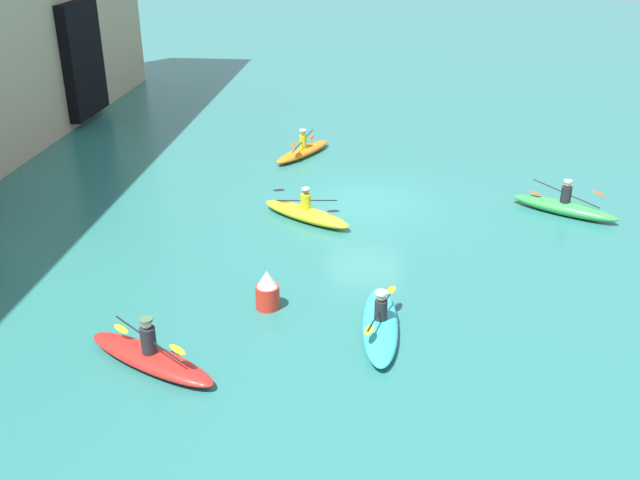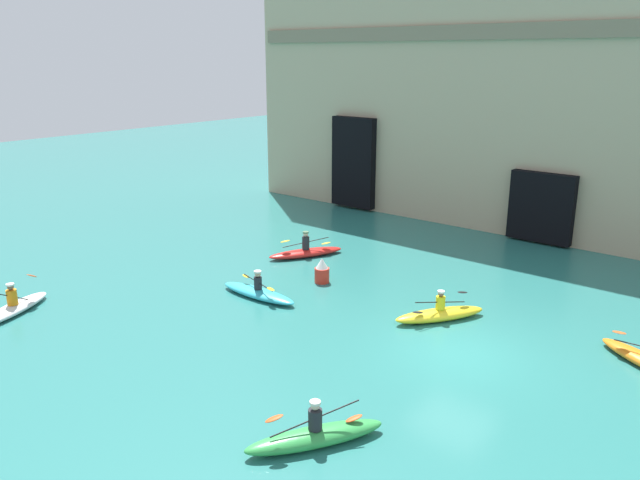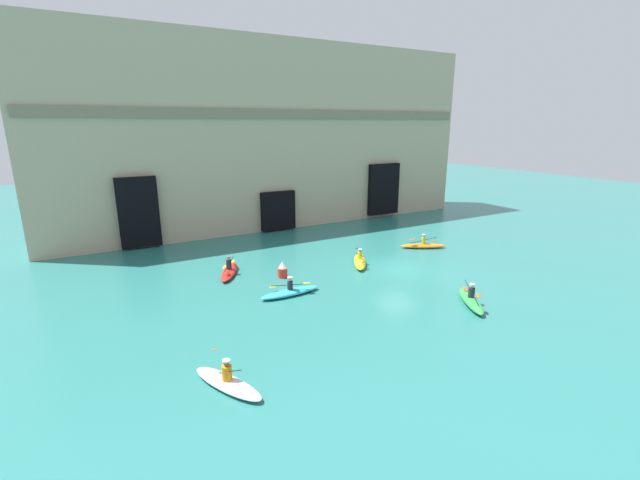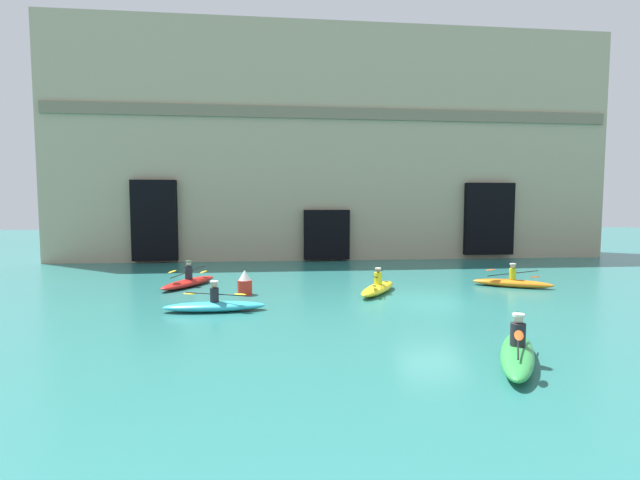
{
  "view_description": "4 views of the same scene",
  "coord_description": "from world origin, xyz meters",
  "views": [
    {
      "loc": [
        -22.29,
        -0.59,
        9.03
      ],
      "look_at": [
        -6.25,
        0.97,
        1.48
      ],
      "focal_mm": 40.0,
      "sensor_mm": 36.0,
      "label": 1
    },
    {
      "loc": [
        7.81,
        -16.11,
        8.8
      ],
      "look_at": [
        -6.58,
        1.35,
        2.08
      ],
      "focal_mm": 35.0,
      "sensor_mm": 36.0,
      "label": 2
    },
    {
      "loc": [
        -17.33,
        -20.49,
        9.15
      ],
      "look_at": [
        -4.17,
        2.79,
        1.83
      ],
      "focal_mm": 24.0,
      "sensor_mm": 36.0,
      "label": 3
    },
    {
      "loc": [
        -5.78,
        -15.47,
        3.55
      ],
      "look_at": [
        -4.14,
        1.17,
        2.32
      ],
      "focal_mm": 24.0,
      "sensor_mm": 36.0,
      "label": 4
    }
  ],
  "objects": [
    {
      "name": "ground_plane",
      "position": [
        0.0,
        0.0,
        0.0
      ],
      "size": [
        120.0,
        120.0,
        0.0
      ],
      "primitive_type": "plane",
      "color": "#28706B"
    },
    {
      "name": "kayak_green",
      "position": [
        -0.34,
        -6.39,
        0.25
      ],
      "size": [
        2.35,
        3.31,
        1.16
      ],
      "rotation": [
        0.0,
        0.0,
        4.18
      ],
      "color": "green",
      "rests_on": "ground"
    },
    {
      "name": "cliff_bluff",
      "position": [
        -1.67,
        16.06,
        7.93
      ],
      "size": [
        38.62,
        5.89,
        15.95
      ],
      "color": "tan",
      "rests_on": "ground"
    },
    {
      "name": "kayak_orange",
      "position": [
        4.76,
        2.72,
        0.21
      ],
      "size": [
        3.3,
        2.24,
        1.08
      ],
      "rotation": [
        0.0,
        0.0,
        5.78
      ],
      "color": "orange",
      "rests_on": "ground"
    },
    {
      "name": "kayak_white",
      "position": [
        -13.63,
        -7.21,
        0.21
      ],
      "size": [
        2.1,
        3.35,
        1.25
      ],
      "rotation": [
        0.0,
        0.0,
        1.99
      ],
      "color": "white",
      "rests_on": "ground"
    },
    {
      "name": "marker_buoy",
      "position": [
        -7.16,
        2.18,
        0.47
      ],
      "size": [
        0.6,
        0.6,
        1.02
      ],
      "color": "red",
      "rests_on": "ground"
    },
    {
      "name": "kayak_cyan",
      "position": [
        -7.99,
        -0.62,
        0.2
      ],
      "size": [
        3.51,
        0.93,
        1.06
      ],
      "rotation": [
        0.0,
        0.0,
        3.17
      ],
      "color": "#33B2C6",
      "rests_on": "ground"
    },
    {
      "name": "kayak_red",
      "position": [
        -9.85,
        4.3,
        0.22
      ],
      "size": [
        2.34,
        3.49,
        1.18
      ],
      "rotation": [
        0.0,
        0.0,
        4.23
      ],
      "color": "red",
      "rests_on": "ground"
    },
    {
      "name": "kayak_yellow",
      "position": [
        -1.64,
        1.87,
        0.24
      ],
      "size": [
        2.43,
        3.22,
        1.08
      ],
      "rotation": [
        0.0,
        0.0,
        4.14
      ],
      "color": "yellow",
      "rests_on": "ground"
    }
  ]
}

